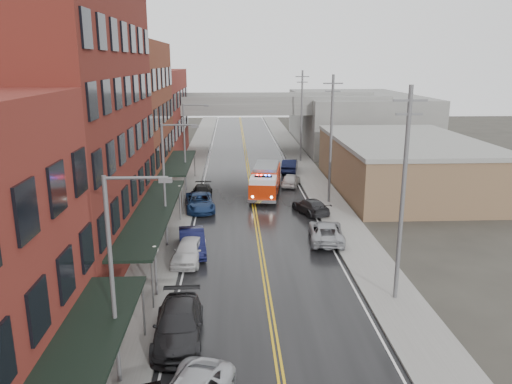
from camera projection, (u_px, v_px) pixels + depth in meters
name	position (u px, v px, depth m)	size (l,w,h in m)	color
road	(256.00, 220.00, 42.56)	(11.00, 160.00, 0.02)	black
sidewalk_left	(170.00, 221.00, 42.20)	(3.00, 160.00, 0.15)	slate
sidewalk_right	(341.00, 218.00, 42.89)	(3.00, 160.00, 0.15)	slate
curb_left	(190.00, 220.00, 42.28)	(0.30, 160.00, 0.15)	gray
curb_right	(322.00, 218.00, 42.81)	(0.30, 160.00, 0.15)	gray
brick_building_b	(60.00, 126.00, 32.89)	(9.00, 20.00, 18.00)	#581D17
brick_building_c	(119.00, 119.00, 50.17)	(9.00, 15.00, 15.00)	brown
brick_building_far	(148.00, 116.00, 67.46)	(9.00, 20.00, 12.00)	maroon
tan_building	(403.00, 166.00, 52.33)	(14.00, 22.00, 5.00)	brown
right_far_block	(355.00, 119.00, 81.02)	(18.00, 30.00, 8.00)	slate
awning_0	(66.00, 382.00, 16.34)	(2.60, 16.00, 3.09)	black
awning_1	(154.00, 212.00, 34.69)	(2.60, 18.00, 3.09)	black
awning_2	(179.00, 162.00, 51.59)	(2.60, 13.00, 3.09)	black
globe_lamp_1	(155.00, 259.00, 28.15)	(0.44, 0.44, 3.12)	#59595B
globe_lamp_2	(180.00, 195.00, 41.68)	(0.44, 0.44, 3.12)	#59595B
street_lamp_0	(118.00, 270.00, 19.69)	(2.64, 0.22, 9.00)	#59595B
street_lamp_1	(168.00, 178.00, 35.14)	(2.64, 0.22, 9.00)	#59595B
street_lamp_2	(187.00, 142.00, 50.60)	(2.64, 0.22, 9.00)	#59595B
utility_pole_0	(403.00, 193.00, 26.81)	(1.80, 0.24, 12.00)	#59595B
utility_pole_1	(331.00, 137.00, 46.12)	(1.80, 0.24, 12.00)	#59595B
utility_pole_2	(302.00, 115.00, 65.44)	(1.80, 0.24, 12.00)	#59595B
overpass	(245.00, 112.00, 71.95)	(40.00, 10.00, 7.50)	slate
fire_truck	(265.00, 180.00, 49.81)	(4.19, 8.42, 2.97)	#B52608
parked_car_left_3	(178.00, 325.00, 24.08)	(2.30, 5.65, 1.64)	black
parked_car_left_4	(189.00, 250.00, 33.63)	(1.85, 4.60, 1.57)	silver
parked_car_left_5	(192.00, 241.00, 35.17)	(1.75, 5.01, 1.65)	black
parked_car_left_6	(200.00, 202.00, 45.23)	(2.49, 5.41, 1.50)	navy
parked_car_left_7	(202.00, 193.00, 48.70)	(1.92, 4.71, 1.37)	black
parked_car_right_0	(326.00, 232.00, 37.42)	(2.46, 5.34, 1.49)	#9C9EA3
parked_car_right_1	(310.00, 206.00, 44.30)	(1.88, 4.62, 1.34)	#262628
parked_car_right_2	(291.00, 180.00, 53.99)	(1.65, 4.11, 1.40)	beige
parked_car_right_3	(290.00, 166.00, 60.64)	(1.74, 4.99, 1.64)	black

